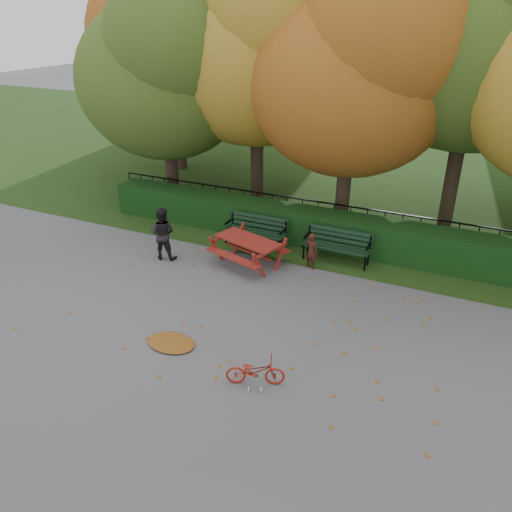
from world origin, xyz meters
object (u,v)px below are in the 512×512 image
at_px(tree_a, 168,68).
at_px(tree_b, 264,37).
at_px(bicycle, 255,371).
at_px(tree_d, 497,17).
at_px(picnic_table, 248,245).
at_px(child, 311,251).
at_px(bench_right, 337,243).
at_px(tree_c, 363,65).
at_px(bench_left, 256,228).
at_px(adult, 162,234).
at_px(tree_f, 177,23).

bearing_deg(tree_a, tree_b, 23.05).
relative_size(tree_b, bicycle, 8.14).
distance_m(tree_b, tree_d, 6.37).
xyz_separation_m(tree_a, tree_d, (9.07, 1.65, 1.46)).
distance_m(picnic_table, child, 1.67).
height_order(bench_right, bicycle, bench_right).
distance_m(tree_a, tree_c, 6.04).
bearing_deg(bench_left, tree_c, 46.64).
bearing_deg(bench_left, picnic_table, -75.18).
relative_size(tree_d, bicycle, 8.87).
relative_size(tree_d, picnic_table, 4.59).
distance_m(tree_b, bicycle, 10.57).
bearing_deg(child, tree_d, -109.64).
distance_m(child, bicycle, 4.80).
bearing_deg(tree_b, tree_d, 4.38).
bearing_deg(tree_a, child, -23.92).
height_order(tree_b, adult, tree_b).
relative_size(tree_f, bench_right, 5.10).
distance_m(tree_b, bench_right, 6.76).
bearing_deg(tree_a, bench_left, -25.76).
relative_size(tree_d, bench_right, 5.32).
distance_m(tree_f, bench_left, 9.56).
distance_m(tree_b, tree_f, 5.32).
xyz_separation_m(tree_a, bench_left, (3.89, -1.88, -4.00)).
bearing_deg(child, bench_right, -107.21).
height_order(tree_b, picnic_table, tree_b).
bearing_deg(tree_f, bench_right, -33.92).
distance_m(tree_b, adult, 6.80).
height_order(bench_right, child, child).
xyz_separation_m(tree_c, tree_d, (3.04, 1.27, 1.16)).
bearing_deg(tree_b, tree_a, -156.95).
xyz_separation_m(tree_b, tree_c, (3.28, -0.78, -0.58)).
bearing_deg(child, adult, 34.60).
relative_size(tree_b, bench_right, 4.88).
distance_m(tree_f, child, 11.21).
xyz_separation_m(bench_left, child, (1.91, -0.69, -0.02)).
bearing_deg(tree_b, child, -50.78).
height_order(tree_a, tree_f, tree_f).
bearing_deg(tree_c, tree_a, -176.35).
relative_size(tree_c, tree_d, 0.84).
bearing_deg(child, picnic_table, 36.60).
distance_m(bench_left, bench_right, 2.40).
bearing_deg(picnic_table, tree_b, 125.60).
relative_size(bench_left, adult, 1.23).
relative_size(tree_a, bench_left, 4.16).
bearing_deg(tree_f, tree_a, -62.02).
height_order(tree_c, tree_f, tree_f).
distance_m(tree_c, bench_right, 4.87).
distance_m(tree_d, tree_f, 11.20).
distance_m(tree_f, adult, 9.69).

